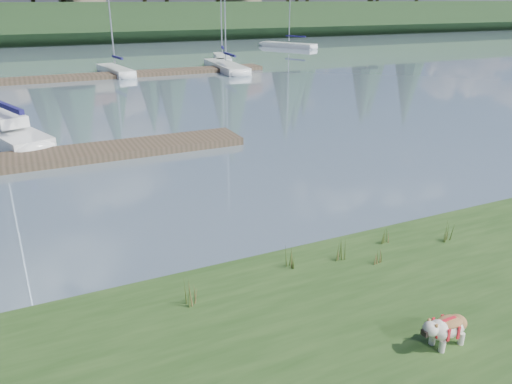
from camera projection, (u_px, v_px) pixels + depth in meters
ground at (78, 79)px, 37.76m from camera, size 200.00×200.00×0.00m
ridge at (40, 22)px, 73.16m from camera, size 200.00×20.00×5.00m
bulldog at (447, 327)px, 8.11m from camera, size 0.92×0.42×0.56m
dock_near at (34, 159)px, 18.40m from camera, size 16.00×2.00×0.30m
dock_far at (105, 76)px, 38.50m from camera, size 26.00×2.20×0.30m
sailboat_bg_2 at (113, 69)px, 40.57m from camera, size 2.18×6.97×10.43m
sailboat_bg_3 at (223, 65)px, 43.24m from camera, size 2.61×9.21×13.22m
sailboat_bg_4 at (222, 57)px, 49.03m from camera, size 3.54×7.24×10.64m
sailboat_bg_5 at (284, 45)px, 62.72m from camera, size 5.15×8.24×11.92m
weed_0 at (290, 257)px, 10.46m from camera, size 0.17×0.14×0.63m
weed_1 at (340, 250)px, 10.86m from camera, size 0.17×0.14×0.50m
weed_2 at (387, 235)px, 11.52m from camera, size 0.17×0.14×0.57m
weed_3 at (190, 292)px, 9.24m from camera, size 0.17×0.14×0.60m
weed_4 at (378, 257)px, 10.68m from camera, size 0.17×0.14×0.38m
weed_5 at (447, 232)px, 11.69m from camera, size 0.17×0.14×0.53m
mud_lip at (253, 270)px, 11.06m from camera, size 60.00×0.50×0.14m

